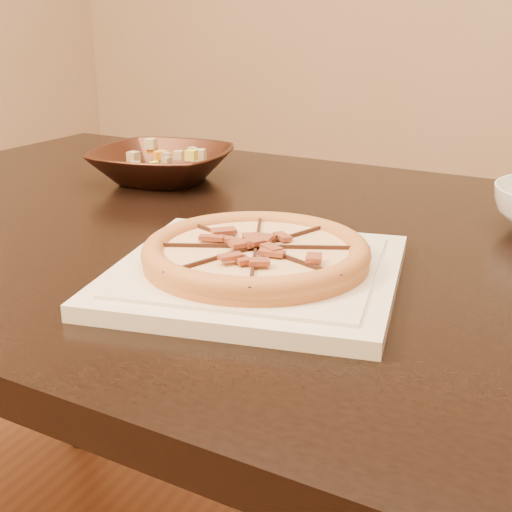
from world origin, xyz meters
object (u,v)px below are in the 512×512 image
object	(u,v)px
dining_table	(244,294)
plate	(256,273)
bronze_bowl	(162,165)
pizza	(256,253)

from	to	relation	value
dining_table	plate	bearing A→B (deg)	-60.49
dining_table	bronze_bowl	world-z (taller)	bronze_bowl
plate	bronze_bowl	bearing A→B (deg)	133.63
plate	pizza	bearing A→B (deg)	149.35
pizza	bronze_bowl	world-z (taller)	bronze_bowl
dining_table	bronze_bowl	distance (m)	0.32
plate	pizza	xyz separation A→B (m)	(-0.00, 0.00, 0.02)
dining_table	bronze_bowl	xyz separation A→B (m)	(-0.24, 0.18, 0.13)
dining_table	plate	size ratio (longest dim) A/B	4.30
dining_table	bronze_bowl	size ratio (longest dim) A/B	6.52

